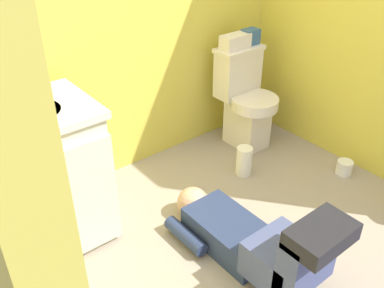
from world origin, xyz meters
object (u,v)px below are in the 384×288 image
vanity_cabinet (46,177)px  paper_towel_roll (244,161)px  tissue_box (235,42)px  bottle_green (0,96)px  bottle_clear (26,90)px  bottle_white (43,87)px  toilet_paper_roll (344,167)px  person_plumber (254,240)px  toilet (245,100)px  faucet (17,91)px  bottle_amber (11,90)px  toiletry_bag (250,37)px

vanity_cabinet → paper_towel_roll: 1.34m
tissue_box → bottle_green: bearing=-176.6°
bottle_clear → bottle_white: (0.08, -0.02, 0.00)m
paper_towel_roll → toilet_paper_roll: bearing=-38.5°
paper_towel_roll → toilet_paper_roll: size_ratio=1.92×
person_plumber → toilet: bearing=47.8°
toilet → faucet: (-1.58, 0.06, 0.50)m
faucet → tissue_box: size_ratio=0.45×
bottle_amber → person_plumber: bearing=-52.9°
toilet → toilet_paper_roll: bearing=-71.5°
bottle_white → paper_towel_roll: (1.17, -0.33, -0.77)m
toilet_paper_roll → bottle_green: bearing=158.7°
toilet → paper_towel_roll: bearing=-133.2°
bottle_amber → faucet: bearing=12.7°
bottle_green → person_plumber: bearing=-48.8°
bottle_amber → paper_towel_roll: size_ratio=0.63×
toiletry_bag → person_plumber: bearing=-132.8°
paper_towel_roll → bottle_amber: bearing=164.2°
bottle_amber → toilet_paper_roll: 2.20m
bottle_white → paper_towel_roll: bottle_white is taller
person_plumber → bottle_green: size_ratio=7.11×
vanity_cabinet → bottle_clear: size_ratio=7.28×
paper_towel_roll → person_plumber: bearing=-131.6°
toiletry_bag → bottle_green: (-1.79, -0.10, 0.09)m
vanity_cabinet → toilet_paper_roll: size_ratio=7.45×
person_plumber → bottle_green: bearing=131.2°
toilet → bottle_clear: bottle_clear is taller
person_plumber → bottle_clear: bottle_clear is taller
bottle_white → toilet: bearing=-0.4°
person_plumber → bottle_clear: bearing=125.3°
vanity_cabinet → bottle_white: bottle_white is taller
vanity_cabinet → tissue_box: size_ratio=3.73×
toiletry_bag → toilet: bearing=-139.2°
toilet → tissue_box: 0.44m
toiletry_bag → faucet: bearing=-178.9°
toilet → bottle_green: (-1.68, -0.01, 0.53)m
vanity_cabinet → toiletry_bag: (1.68, 0.18, 0.39)m
vanity_cabinet → toiletry_bag: toiletry_bag is taller
vanity_cabinet → paper_towel_roll: size_ratio=3.88×
vanity_cabinet → person_plumber: 1.15m
bottle_clear → vanity_cabinet: bearing=-105.7°
toilet → faucet: bearing=177.9°
person_plumber → bottle_white: bottle_white is taller
faucet → toilet_paper_roll: faucet is taller
bottle_amber → bottle_clear: 0.07m
paper_towel_roll → bottle_clear: bearing=164.4°
faucet → bottle_clear: 0.05m
bottle_white → bottle_amber: bearing=163.9°
person_plumber → paper_towel_roll: bearing=48.4°
toilet → person_plumber: (-0.86, -0.95, -0.19)m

